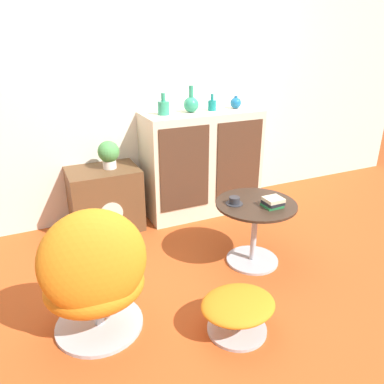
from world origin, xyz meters
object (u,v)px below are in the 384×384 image
egg_chair (94,276)px  vase_inner_left (191,104)px  tv_console (105,199)px  vase_rightmost (236,103)px  sideboard (202,163)px  vase_inner_right (212,105)px  vase_leftmost (163,107)px  coffee_table (255,224)px  potted_plant (109,153)px  teacup (234,201)px  book_stack (273,202)px  ottoman (238,308)px

egg_chair → vase_inner_left: bearing=47.3°
tv_console → vase_rightmost: 1.51m
sideboard → vase_inner_right: vase_inner_right is taller
vase_leftmost → vase_rightmost: bearing=0.0°
sideboard → vase_inner_right: 0.55m
coffee_table → vase_inner_left: vase_inner_left is taller
sideboard → vase_inner_left: vase_inner_left is taller
tv_console → vase_leftmost: bearing=-0.9°
vase_rightmost → potted_plant: 1.28m
egg_chair → vase_leftmost: 1.70m
potted_plant → tv_console: bearing=-179.5°
potted_plant → teacup: bearing=-55.5°
vase_rightmost → book_stack: 1.27m
sideboard → ottoman: bearing=-108.9°
ottoman → potted_plant: size_ratio=1.85×
vase_leftmost → vase_rightmost: vase_leftmost is taller
vase_inner_left → vase_inner_right: (0.21, 0.00, -0.02)m
egg_chair → coffee_table: egg_chair is taller
coffee_table → vase_leftmost: (-0.32, 1.02, 0.73)m
vase_inner_right → teacup: bearing=-107.9°
tv_console → vase_inner_left: size_ratio=2.57×
egg_chair → vase_inner_left: vase_inner_left is taller
potted_plant → teacup: (0.67, -0.98, -0.18)m
vase_inner_right → sideboard: bearing=-177.9°
egg_chair → potted_plant: (0.41, 1.29, 0.30)m
ottoman → tv_console: bearing=103.8°
egg_chair → ottoman: 0.84m
coffee_table → book_stack: (0.07, -0.10, 0.21)m
vase_leftmost → book_stack: bearing=-70.8°
tv_console → ottoman: size_ratio=1.35×
egg_chair → vase_rightmost: 2.18m
coffee_table → potted_plant: bearing=128.7°
vase_leftmost → tv_console: bearing=179.1°
teacup → book_stack: 0.27m
egg_chair → book_stack: size_ratio=6.01×
egg_chair → coffee_table: bearing=11.9°
egg_chair → teacup: size_ratio=6.60×
coffee_table → vase_inner_left: (-0.05, 1.02, 0.74)m
ottoman → vase_leftmost: vase_leftmost is taller
sideboard → vase_rightmost: vase_rightmost is taller
egg_chair → vase_rightmost: (1.64, 1.28, 0.64)m
ottoman → vase_inner_left: 1.89m
egg_chair → teacup: egg_chair is taller
vase_leftmost → ottoman: bearing=-96.3°
tv_console → teacup: (0.74, -0.97, 0.24)m
egg_chair → vase_inner_right: bearing=42.6°
vase_rightmost → vase_leftmost: bearing=180.0°
sideboard → vase_inner_left: 0.58m
tv_console → ottoman: tv_console is taller
ottoman → vase_inner_right: (0.65, 1.61, 0.88)m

